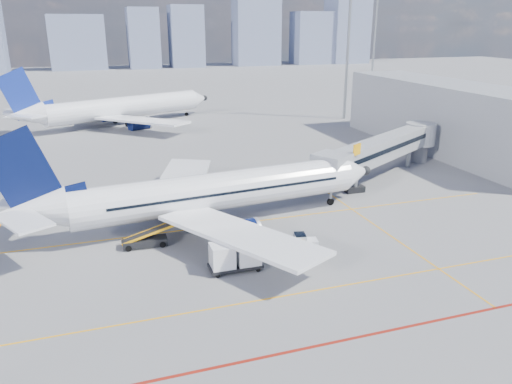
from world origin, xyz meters
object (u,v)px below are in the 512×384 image
main_aircraft (205,194)px  cargo_dolly (235,256)px  baggage_tug (303,242)px  belt_loader (146,240)px  second_aircraft (117,108)px  ramp_worker (302,251)px

main_aircraft → cargo_dolly: bearing=-94.7°
baggage_tug → belt_loader: bearing=169.7°
main_aircraft → second_aircraft: second_aircraft is taller
second_aircraft → main_aircraft: bearing=-107.9°
main_aircraft → ramp_worker: size_ratio=18.17×
second_aircraft → cargo_dolly: bearing=-108.5°
belt_loader → baggage_tug: bearing=-19.9°
main_aircraft → cargo_dolly: 9.77m
cargo_dolly → ramp_worker: (5.48, -0.40, -0.23)m
baggage_tug → main_aircraft: bearing=141.3°
cargo_dolly → ramp_worker: cargo_dolly is taller
main_aircraft → cargo_dolly: main_aircraft is taller
main_aircraft → belt_loader: (-5.88, -2.93, -2.66)m
second_aircraft → baggage_tug: (11.23, -61.37, -2.49)m
baggage_tug → ramp_worker: 2.26m
main_aircraft → belt_loader: 7.09m
second_aircraft → belt_loader: size_ratio=7.18×
cargo_dolly → belt_loader: bearing=133.1°
main_aircraft → baggage_tug: 10.62m
ramp_worker → second_aircraft: bearing=51.7°
second_aircraft → cargo_dolly: (4.80, -63.00, -1.98)m
baggage_tug → cargo_dolly: (-6.43, -1.63, 0.51)m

